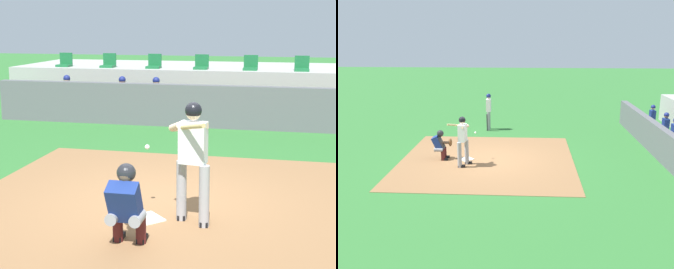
% 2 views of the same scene
% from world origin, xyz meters
% --- Properties ---
extents(ground_plane, '(80.00, 80.00, 0.00)m').
position_xyz_m(ground_plane, '(0.00, 0.00, 0.00)').
color(ground_plane, '#2D6B2D').
extents(dirt_infield, '(6.40, 6.40, 0.01)m').
position_xyz_m(dirt_infield, '(0.00, 0.00, 0.01)').
color(dirt_infield, olive).
rests_on(dirt_infield, ground).
extents(home_plate, '(0.62, 0.62, 0.02)m').
position_xyz_m(home_plate, '(0.00, -0.80, 0.02)').
color(home_plate, white).
rests_on(home_plate, dirt_infield).
extents(batter_at_plate, '(0.65, 0.80, 1.80)m').
position_xyz_m(batter_at_plate, '(0.69, -0.78, 1.04)').
color(batter_at_plate, '#99999E').
rests_on(batter_at_plate, ground).
extents(catcher_crouched, '(0.48, 1.66, 1.13)m').
position_xyz_m(catcher_crouched, '(-0.01, -1.74, 0.61)').
color(catcher_crouched, gray).
rests_on(catcher_crouched, ground).
extents(dugout_wall, '(13.00, 0.30, 1.20)m').
position_xyz_m(dugout_wall, '(0.00, 6.50, 0.60)').
color(dugout_wall, '#59595E').
rests_on(dugout_wall, ground).
extents(dugout_bench, '(11.80, 0.44, 0.45)m').
position_xyz_m(dugout_bench, '(0.00, 7.50, 0.23)').
color(dugout_bench, olive).
rests_on(dugout_bench, ground).
extents(dugout_player_0, '(0.49, 0.70, 1.30)m').
position_xyz_m(dugout_player_0, '(-4.80, 7.34, 0.67)').
color(dugout_player_0, '#939399').
rests_on(dugout_player_0, ground).
extents(dugout_player_1, '(0.49, 0.70, 1.30)m').
position_xyz_m(dugout_player_1, '(-2.97, 7.34, 0.67)').
color(dugout_player_1, '#939399').
rests_on(dugout_player_1, ground).
extents(dugout_player_2, '(0.49, 0.70, 1.30)m').
position_xyz_m(dugout_player_2, '(-1.89, 7.34, 0.67)').
color(dugout_player_2, '#939399').
rests_on(dugout_player_2, ground).
extents(stands_platform, '(15.00, 4.40, 1.40)m').
position_xyz_m(stands_platform, '(0.00, 10.90, 0.70)').
color(stands_platform, '#9E9E99').
rests_on(stands_platform, ground).
extents(stadium_seat_0, '(0.46, 0.46, 0.48)m').
position_xyz_m(stadium_seat_0, '(-5.69, 9.38, 1.53)').
color(stadium_seat_0, '#196033').
rests_on(stadium_seat_0, stands_platform).
extents(stadium_seat_1, '(0.46, 0.46, 0.48)m').
position_xyz_m(stadium_seat_1, '(-4.06, 9.38, 1.53)').
color(stadium_seat_1, '#196033').
rests_on(stadium_seat_1, stands_platform).
extents(stadium_seat_2, '(0.46, 0.46, 0.48)m').
position_xyz_m(stadium_seat_2, '(-2.44, 9.38, 1.53)').
color(stadium_seat_2, '#196033').
rests_on(stadium_seat_2, stands_platform).
extents(stadium_seat_3, '(0.46, 0.46, 0.48)m').
position_xyz_m(stadium_seat_3, '(-0.81, 9.38, 1.53)').
color(stadium_seat_3, '#196033').
rests_on(stadium_seat_3, stands_platform).
extents(stadium_seat_4, '(0.46, 0.46, 0.48)m').
position_xyz_m(stadium_seat_4, '(0.81, 9.38, 1.53)').
color(stadium_seat_4, '#196033').
rests_on(stadium_seat_4, stands_platform).
extents(stadium_seat_5, '(0.46, 0.46, 0.48)m').
position_xyz_m(stadium_seat_5, '(2.44, 9.38, 1.53)').
color(stadium_seat_5, '#196033').
rests_on(stadium_seat_5, stands_platform).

